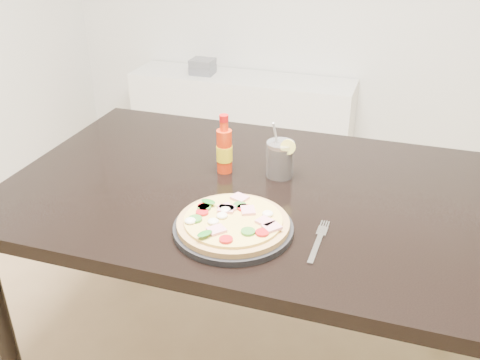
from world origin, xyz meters
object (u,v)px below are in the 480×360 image
(hot_sauce_bottle, at_px, (224,150))
(cola_cup, at_px, (280,160))
(media_console, at_px, (242,115))
(pizza, at_px, (233,222))
(fork, at_px, (319,240))
(dining_table, at_px, (253,211))
(plate, at_px, (233,229))

(hot_sauce_bottle, height_order, cola_cup, hot_sauce_bottle)
(media_console, bearing_deg, hot_sauce_bottle, -73.72)
(pizza, relative_size, media_console, 0.20)
(cola_cup, distance_m, fork, 0.35)
(cola_cup, xyz_separation_m, fork, (0.17, -0.30, -0.05))
(pizza, xyz_separation_m, cola_cup, (0.03, 0.33, 0.02))
(dining_table, bearing_deg, fork, -43.06)
(fork, bearing_deg, plate, -172.49)
(pizza, height_order, media_console, pizza)
(cola_cup, bearing_deg, fork, -60.06)
(dining_table, bearing_deg, hot_sauce_bottle, 149.72)
(cola_cup, bearing_deg, pizza, -96.07)
(hot_sauce_bottle, relative_size, fork, 0.96)
(dining_table, height_order, fork, fork)
(plate, bearing_deg, pizza, 163.19)
(plate, xyz_separation_m, fork, (0.21, 0.02, -0.01))
(pizza, bearing_deg, hot_sauce_bottle, 113.08)
(plate, bearing_deg, fork, 6.57)
(hot_sauce_bottle, bearing_deg, fork, -39.43)
(fork, bearing_deg, pizza, -172.61)
(dining_table, relative_size, media_console, 1.00)
(dining_table, height_order, hot_sauce_bottle, hot_sauce_bottle)
(fork, distance_m, media_console, 2.22)
(plate, height_order, cola_cup, cola_cup)
(fork, bearing_deg, hot_sauce_bottle, 141.51)
(plate, height_order, fork, plate)
(dining_table, bearing_deg, cola_cup, 58.17)
(pizza, distance_m, cola_cup, 0.33)
(plate, distance_m, pizza, 0.02)
(dining_table, bearing_deg, pizza, -85.14)
(plate, distance_m, cola_cup, 0.33)
(plate, xyz_separation_m, pizza, (-0.00, 0.00, 0.02))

